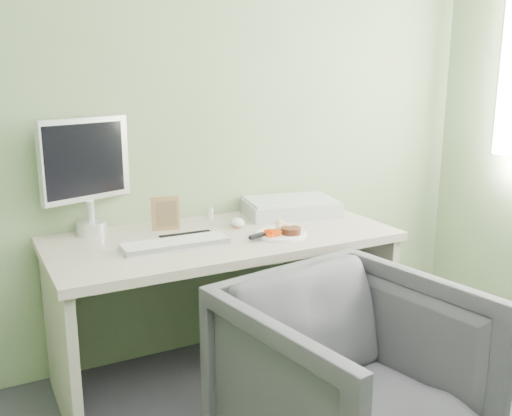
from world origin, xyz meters
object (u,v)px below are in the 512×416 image
plate (281,234)px  monitor (87,169)px  desk_chair (353,385)px  scanner (290,208)px  desk (223,271)px

plate → monitor: (-0.78, 0.46, 0.30)m
monitor → desk_chair: bearing=-80.6°
scanner → desk_chair: size_ratio=0.58×
plate → desk_chair: size_ratio=0.29×
desk → monitor: (-0.54, 0.31, 0.49)m
plate → desk: bearing=148.8°
desk_chair → scanner: bearing=61.7°
monitor → desk_chair: monitor is taller
plate → scanner: scanner is taller
plate → monitor: size_ratio=0.44×
desk_chair → plate: bearing=71.6°
desk → scanner: scanner is taller
desk → desk_chair: desk_chair is taller
scanner → desk_chair: (-0.36, -1.05, -0.40)m
scanner → plate: bearing=-115.7°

